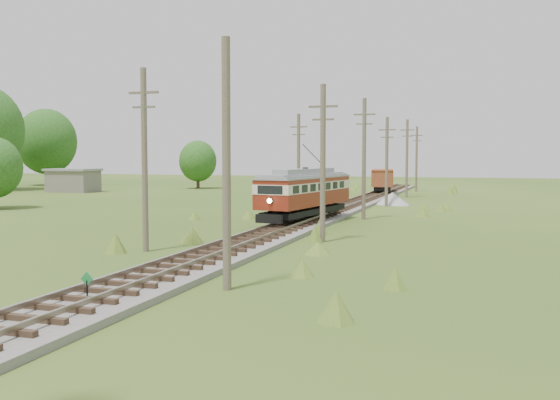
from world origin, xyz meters
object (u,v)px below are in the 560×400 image
(streetcar, at_px, (305,190))
(gravel_pile, at_px, (393,199))
(gondola, at_px, (383,179))
(switch_marker, at_px, (87,286))

(streetcar, height_order, gravel_pile, streetcar)
(streetcar, bearing_deg, gravel_pile, 88.54)
(streetcar, distance_m, gravel_pile, 20.00)
(gravel_pile, bearing_deg, gondola, 102.51)
(streetcar, xyz_separation_m, gondola, (0.00, 35.03, -0.44))
(streetcar, bearing_deg, switch_marker, -82.04)
(streetcar, distance_m, gondola, 35.03)
(gondola, distance_m, gravel_pile, 15.84)
(switch_marker, distance_m, streetcar, 24.87)
(switch_marker, xyz_separation_m, streetcar, (0.20, 24.80, 1.75))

